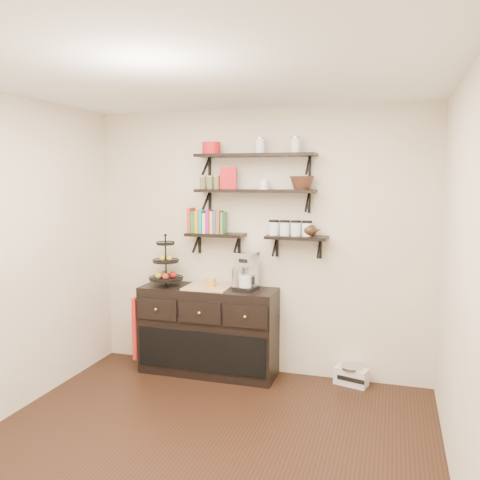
% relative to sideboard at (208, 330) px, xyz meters
% --- Properties ---
extents(floor, '(3.50, 3.50, 0.00)m').
position_rel_sideboard_xyz_m(floor, '(0.46, -1.51, -0.45)').
color(floor, black).
rests_on(floor, ground).
extents(ceiling, '(3.50, 3.50, 0.02)m').
position_rel_sideboard_xyz_m(ceiling, '(0.46, -1.51, 2.25)').
color(ceiling, white).
rests_on(ceiling, back_wall).
extents(back_wall, '(3.50, 0.02, 2.70)m').
position_rel_sideboard_xyz_m(back_wall, '(0.46, 0.24, 0.90)').
color(back_wall, '#F0E4CB').
rests_on(back_wall, ground).
extents(right_wall, '(0.02, 3.50, 2.70)m').
position_rel_sideboard_xyz_m(right_wall, '(2.21, -1.51, 0.90)').
color(right_wall, '#F0E4CB').
rests_on(right_wall, ground).
extents(shelf_top, '(1.20, 0.27, 0.23)m').
position_rel_sideboard_xyz_m(shelf_top, '(0.46, 0.10, 1.78)').
color(shelf_top, black).
rests_on(shelf_top, back_wall).
extents(shelf_mid, '(1.20, 0.27, 0.23)m').
position_rel_sideboard_xyz_m(shelf_mid, '(0.46, 0.10, 1.43)').
color(shelf_mid, black).
rests_on(shelf_mid, back_wall).
extents(shelf_low_left, '(0.60, 0.25, 0.23)m').
position_rel_sideboard_xyz_m(shelf_low_left, '(0.04, 0.12, 0.98)').
color(shelf_low_left, black).
rests_on(shelf_low_left, back_wall).
extents(shelf_low_right, '(0.60, 0.25, 0.23)m').
position_rel_sideboard_xyz_m(shelf_low_right, '(0.88, 0.12, 0.98)').
color(shelf_low_right, black).
rests_on(shelf_low_right, back_wall).
extents(cookbooks, '(0.36, 0.15, 0.26)m').
position_rel_sideboard_xyz_m(cookbooks, '(-0.04, 0.12, 1.11)').
color(cookbooks, '#BD332C').
rests_on(cookbooks, shelf_low_left).
extents(glass_canisters, '(0.43, 0.10, 0.13)m').
position_rel_sideboard_xyz_m(glass_canisters, '(0.82, 0.12, 1.06)').
color(glass_canisters, silver).
rests_on(glass_canisters, shelf_low_right).
extents(sideboard, '(1.40, 0.50, 0.92)m').
position_rel_sideboard_xyz_m(sideboard, '(0.00, 0.00, 0.00)').
color(sideboard, black).
rests_on(sideboard, floor).
extents(fruit_stand, '(0.35, 0.35, 0.51)m').
position_rel_sideboard_xyz_m(fruit_stand, '(-0.47, 0.00, 0.63)').
color(fruit_stand, black).
rests_on(fruit_stand, sideboard).
extents(candle, '(0.08, 0.08, 0.08)m').
position_rel_sideboard_xyz_m(candle, '(0.03, 0.00, 0.50)').
color(candle, '#BB7B2B').
rests_on(candle, sideboard).
extents(coffee_maker, '(0.25, 0.24, 0.38)m').
position_rel_sideboard_xyz_m(coffee_maker, '(0.40, 0.03, 0.63)').
color(coffee_maker, black).
rests_on(coffee_maker, sideboard).
extents(thermal_carafe, '(0.11, 0.11, 0.22)m').
position_rel_sideboard_xyz_m(thermal_carafe, '(0.32, -0.02, 0.56)').
color(thermal_carafe, silver).
rests_on(thermal_carafe, sideboard).
extents(apron, '(0.04, 0.28, 0.65)m').
position_rel_sideboard_xyz_m(apron, '(-0.73, -0.10, 0.01)').
color(apron, '#AD121D').
rests_on(apron, sideboard).
extents(radio, '(0.35, 0.26, 0.19)m').
position_rel_sideboard_xyz_m(radio, '(1.44, 0.11, -0.36)').
color(radio, silver).
rests_on(radio, floor).
extents(recipe_box, '(0.17, 0.09, 0.22)m').
position_rel_sideboard_xyz_m(recipe_box, '(0.19, 0.10, 1.56)').
color(recipe_box, red).
rests_on(recipe_box, shelf_mid).
extents(walnut_bowl, '(0.24, 0.24, 0.13)m').
position_rel_sideboard_xyz_m(walnut_bowl, '(0.93, 0.10, 1.51)').
color(walnut_bowl, black).
rests_on(walnut_bowl, shelf_mid).
extents(ramekins, '(0.09, 0.09, 0.10)m').
position_rel_sideboard_xyz_m(ramekins, '(0.56, 0.10, 1.50)').
color(ramekins, white).
rests_on(ramekins, shelf_mid).
extents(teapot, '(0.20, 0.17, 0.14)m').
position_rel_sideboard_xyz_m(teapot, '(1.01, 0.12, 1.07)').
color(teapot, '#341F0F').
rests_on(teapot, shelf_low_right).
extents(red_pot, '(0.18, 0.18, 0.12)m').
position_rel_sideboard_xyz_m(red_pot, '(0.01, 0.10, 1.86)').
color(red_pot, red).
rests_on(red_pot, shelf_top).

